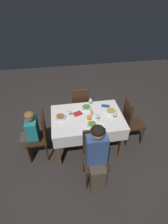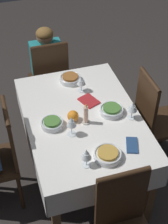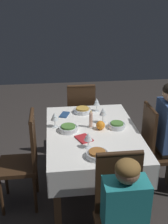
# 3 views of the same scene
# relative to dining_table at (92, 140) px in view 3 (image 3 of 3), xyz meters

# --- Properties ---
(ground_plane) EXTENTS (8.00, 8.00, 0.00)m
(ground_plane) POSITION_rel_dining_table_xyz_m (0.00, 0.00, -0.66)
(ground_plane) COLOR #332D2B
(dining_table) EXTENTS (1.27, 0.88, 0.76)m
(dining_table) POSITION_rel_dining_table_xyz_m (0.00, 0.00, 0.00)
(dining_table) COLOR white
(dining_table) RESTS_ON ground_plane
(chair_south) EXTENTS (0.37, 0.37, 0.98)m
(chair_south) POSITION_rel_dining_table_xyz_m (-0.00, -0.66, -0.13)
(chair_south) COLOR #382314
(chair_south) RESTS_ON ground_plane
(chair_west) EXTENTS (0.37, 0.37, 0.98)m
(chair_west) POSITION_rel_dining_table_xyz_m (-0.86, -0.08, -0.13)
(chair_west) COLOR #382314
(chair_west) RESTS_ON ground_plane
(chair_north) EXTENTS (0.37, 0.37, 0.98)m
(chair_north) POSITION_rel_dining_table_xyz_m (-0.04, 0.66, -0.13)
(chair_north) COLOR #382314
(chair_north) RESTS_ON ground_plane
(chair_east) EXTENTS (0.37, 0.37, 0.98)m
(chair_east) POSITION_rel_dining_table_xyz_m (0.86, 0.02, -0.13)
(chair_east) COLOR #382314
(chair_east) RESTS_ON ground_plane
(bowl_south) EXTENTS (0.17, 0.17, 0.06)m
(bowl_south) POSITION_rel_dining_table_xyz_m (0.03, -0.25, 0.13)
(bowl_south) COLOR silver
(bowl_south) RESTS_ON dining_table
(wine_glass_south) EXTENTS (0.07, 0.07, 0.17)m
(wine_glass_south) POSITION_rel_dining_table_xyz_m (0.16, -0.13, 0.22)
(wine_glass_south) COLOR white
(wine_glass_south) RESTS_ON dining_table
(bowl_west) EXTENTS (0.19, 0.19, 0.06)m
(bowl_west) POSITION_rel_dining_table_xyz_m (-0.47, 0.03, 0.13)
(bowl_west) COLOR silver
(bowl_west) RESTS_ON dining_table
(wine_glass_west) EXTENTS (0.07, 0.07, 0.14)m
(wine_glass_west) POSITION_rel_dining_table_xyz_m (-0.31, 0.08, 0.20)
(wine_glass_west) COLOR white
(wine_glass_west) RESTS_ON dining_table
(bowl_north) EXTENTS (0.19, 0.19, 0.06)m
(bowl_north) POSITION_rel_dining_table_xyz_m (0.02, 0.23, 0.13)
(bowl_north) COLOR silver
(bowl_north) RESTS_ON dining_table
(wine_glass_north) EXTENTS (0.07, 0.07, 0.15)m
(wine_glass_north) POSITION_rel_dining_table_xyz_m (0.12, 0.36, 0.21)
(wine_glass_north) COLOR white
(wine_glass_north) RESTS_ON dining_table
(bowl_east) EXTENTS (0.20, 0.20, 0.06)m
(bowl_east) POSITION_rel_dining_table_xyz_m (0.45, 0.05, 0.13)
(bowl_east) COLOR silver
(bowl_east) RESTS_ON dining_table
(wine_glass_east) EXTENTS (0.07, 0.07, 0.16)m
(wine_glass_east) POSITION_rel_dining_table_xyz_m (0.47, -0.11, 0.21)
(wine_glass_east) COLOR white
(wine_glass_east) RESTS_ON dining_table
(candle_centerpiece) EXTENTS (0.06, 0.06, 0.18)m
(candle_centerpiece) POSITION_rel_dining_table_xyz_m (0.07, 0.01, 0.17)
(candle_centerpiece) COLOR beige
(candle_centerpiece) RESTS_ON dining_table
(orange_fruit) EXTENTS (0.09, 0.09, 0.09)m
(orange_fruit) POSITION_rel_dining_table_xyz_m (0.02, -0.08, 0.15)
(orange_fruit) COLOR orange
(orange_fruit) RESTS_ON dining_table
(napkin_red_folded) EXTENTS (0.19, 0.17, 0.01)m
(napkin_red_folded) POSITION_rel_dining_table_xyz_m (-0.16, 0.10, 0.11)
(napkin_red_folded) COLOR #AD2328
(napkin_red_folded) RESTS_ON dining_table
(napkin_spare_side) EXTENTS (0.17, 0.13, 0.01)m
(napkin_spare_side) POSITION_rel_dining_table_xyz_m (0.40, 0.25, 0.11)
(napkin_spare_side) COLOR navy
(napkin_spare_side) RESTS_ON dining_table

